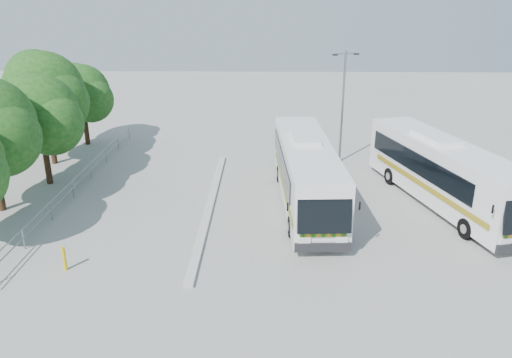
{
  "coord_description": "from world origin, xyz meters",
  "views": [
    {
      "loc": [
        0.65,
        -22.41,
        10.68
      ],
      "look_at": [
        0.18,
        1.18,
        1.83
      ],
      "focal_mm": 35.0,
      "sensor_mm": 36.0,
      "label": 1
    }
  ],
  "objects_px": {
    "coach_main": "(306,171)",
    "coach_adjacent": "(443,172)",
    "bollard": "(64,258)",
    "lamppost": "(343,102)",
    "tree_far_e": "(83,92)",
    "tree_far_c": "(41,113)",
    "tree_far_d": "(46,91)"
  },
  "relations": [
    {
      "from": "lamppost",
      "to": "coach_adjacent",
      "type": "bearing_deg",
      "value": -75.55
    },
    {
      "from": "tree_far_d",
      "to": "tree_far_e",
      "type": "distance_m",
      "value": 4.65
    },
    {
      "from": "coach_adjacent",
      "to": "bollard",
      "type": "relative_size",
      "value": 11.72
    },
    {
      "from": "coach_main",
      "to": "tree_far_c",
      "type": "bearing_deg",
      "value": 166.56
    },
    {
      "from": "coach_adjacent",
      "to": "bollard",
      "type": "bearing_deg",
      "value": -172.86
    },
    {
      "from": "coach_adjacent",
      "to": "lamppost",
      "type": "xyz_separation_m",
      "value": [
        -4.38,
        7.16,
        2.17
      ]
    },
    {
      "from": "tree_far_c",
      "to": "coach_main",
      "type": "xyz_separation_m",
      "value": [
        14.92,
        -2.74,
        -2.42
      ]
    },
    {
      "from": "coach_main",
      "to": "lamppost",
      "type": "relative_size",
      "value": 1.68
    },
    {
      "from": "coach_adjacent",
      "to": "bollard",
      "type": "distance_m",
      "value": 18.97
    },
    {
      "from": "coach_main",
      "to": "coach_adjacent",
      "type": "height_order",
      "value": "coach_adjacent"
    },
    {
      "from": "tree_far_e",
      "to": "bollard",
      "type": "xyz_separation_m",
      "value": [
        5.11,
        -18.02,
        -3.36
      ]
    },
    {
      "from": "tree_far_c",
      "to": "tree_far_d",
      "type": "height_order",
      "value": "tree_far_d"
    },
    {
      "from": "coach_adjacent",
      "to": "lamppost",
      "type": "bearing_deg",
      "value": 106.46
    },
    {
      "from": "tree_far_c",
      "to": "bollard",
      "type": "bearing_deg",
      "value": -64.88
    },
    {
      "from": "tree_far_d",
      "to": "bollard",
      "type": "height_order",
      "value": "tree_far_d"
    },
    {
      "from": "tree_far_d",
      "to": "tree_far_c",
      "type": "bearing_deg",
      "value": -72.17
    },
    {
      "from": "tree_far_d",
      "to": "lamppost",
      "type": "relative_size",
      "value": 1.01
    },
    {
      "from": "tree_far_e",
      "to": "tree_far_c",
      "type": "bearing_deg",
      "value": -86.46
    },
    {
      "from": "bollard",
      "to": "tree_far_e",
      "type": "bearing_deg",
      "value": 105.83
    },
    {
      "from": "tree_far_d",
      "to": "tree_far_e",
      "type": "bearing_deg",
      "value": 81.37
    },
    {
      "from": "coach_adjacent",
      "to": "lamppost",
      "type": "height_order",
      "value": "lamppost"
    },
    {
      "from": "tree_far_d",
      "to": "coach_adjacent",
      "type": "height_order",
      "value": "tree_far_d"
    },
    {
      "from": "coach_main",
      "to": "bollard",
      "type": "xyz_separation_m",
      "value": [
        -10.31,
        -7.07,
        -1.32
      ]
    },
    {
      "from": "tree_far_d",
      "to": "bollard",
      "type": "distance_m",
      "value": 15.32
    },
    {
      "from": "coach_main",
      "to": "lamppost",
      "type": "bearing_deg",
      "value": 65.59
    },
    {
      "from": "tree_far_c",
      "to": "lamppost",
      "type": "height_order",
      "value": "lamppost"
    },
    {
      "from": "tree_far_d",
      "to": "coach_adjacent",
      "type": "xyz_separation_m",
      "value": [
        23.32,
        -6.38,
        -2.97
      ]
    },
    {
      "from": "tree_far_d",
      "to": "lamppost",
      "type": "height_order",
      "value": "tree_far_d"
    },
    {
      "from": "tree_far_c",
      "to": "tree_far_e",
      "type": "bearing_deg",
      "value": 93.54
    },
    {
      "from": "coach_main",
      "to": "lamppost",
      "type": "height_order",
      "value": "lamppost"
    },
    {
      "from": "tree_far_d",
      "to": "lamppost",
      "type": "bearing_deg",
      "value": 2.37
    },
    {
      "from": "tree_far_c",
      "to": "lamppost",
      "type": "xyz_separation_m",
      "value": [
        17.75,
        4.48,
        -0.24
      ]
    }
  ]
}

